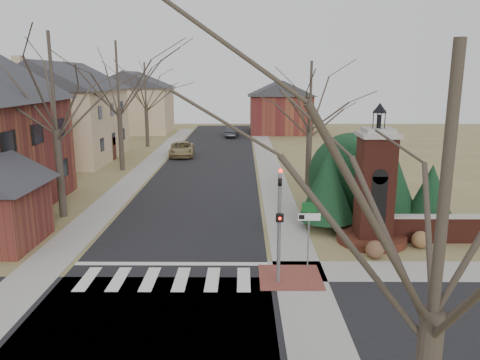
{
  "coord_description": "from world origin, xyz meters",
  "views": [
    {
      "loc": [
        2.96,
        -15.83,
        7.65
      ],
      "look_at": [
        2.82,
        6.0,
        2.75
      ],
      "focal_mm": 35.0,
      "sensor_mm": 36.0,
      "label": 1
    }
  ],
  "objects_px": {
    "traffic_signal_pole": "(279,217)",
    "sign_post": "(309,222)",
    "distant_car": "(232,132)",
    "pickup_truck": "(182,149)",
    "brick_gate_monument": "(374,197)"
  },
  "relations": [
    {
      "from": "sign_post",
      "to": "distant_car",
      "type": "xyz_separation_m",
      "value": [
        -3.99,
        41.13,
        -1.3
      ]
    },
    {
      "from": "traffic_signal_pole",
      "to": "sign_post",
      "type": "relative_size",
      "value": 1.64
    },
    {
      "from": "sign_post",
      "to": "distant_car",
      "type": "bearing_deg",
      "value": 95.54
    },
    {
      "from": "sign_post",
      "to": "distant_car",
      "type": "height_order",
      "value": "sign_post"
    },
    {
      "from": "traffic_signal_pole",
      "to": "brick_gate_monument",
      "type": "distance_m",
      "value": 6.47
    },
    {
      "from": "pickup_truck",
      "to": "distant_car",
      "type": "xyz_separation_m",
      "value": [
        4.56,
        14.34,
        -0.04
      ]
    },
    {
      "from": "traffic_signal_pole",
      "to": "distant_car",
      "type": "relative_size",
      "value": 1.15
    },
    {
      "from": "pickup_truck",
      "to": "distant_car",
      "type": "distance_m",
      "value": 15.05
    },
    {
      "from": "distant_car",
      "to": "pickup_truck",
      "type": "bearing_deg",
      "value": 78.76
    },
    {
      "from": "brick_gate_monument",
      "to": "distant_car",
      "type": "height_order",
      "value": "brick_gate_monument"
    },
    {
      "from": "sign_post",
      "to": "pickup_truck",
      "type": "relative_size",
      "value": 0.56
    },
    {
      "from": "traffic_signal_pole",
      "to": "sign_post",
      "type": "distance_m",
      "value": 2.02
    },
    {
      "from": "sign_post",
      "to": "brick_gate_monument",
      "type": "relative_size",
      "value": 0.42
    },
    {
      "from": "sign_post",
      "to": "brick_gate_monument",
      "type": "xyz_separation_m",
      "value": [
        3.41,
        3.01,
        0.22
      ]
    },
    {
      "from": "brick_gate_monument",
      "to": "pickup_truck",
      "type": "bearing_deg",
      "value": 116.69
    }
  ]
}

